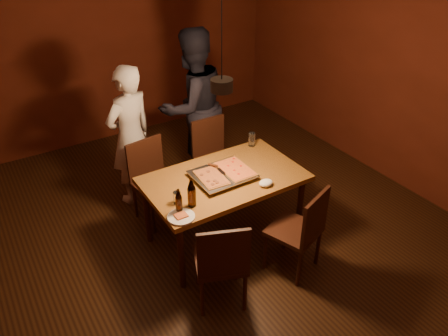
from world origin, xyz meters
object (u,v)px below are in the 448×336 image
chair_far_right (213,150)px  diner_dark (193,106)px  chair_near_right (303,225)px  beer_bottle_a (179,201)px  diner_white (131,136)px  pendant_lamp (222,84)px  chair_near_left (222,258)px  beer_bottle_b (192,192)px  dining_table (224,183)px  plate_slice (181,217)px  pizza_tray (223,176)px  chair_far_left (151,173)px

chair_far_right → diner_dark: bearing=-89.1°
chair_far_right → chair_near_right: bearing=89.2°
beer_bottle_a → chair_near_right: bearing=-28.0°
diner_white → pendant_lamp: pendant_lamp is taller
chair_near_left → beer_bottle_b: 0.60m
beer_bottle_b → pendant_lamp: (0.35, 0.07, 0.87)m
diner_white → beer_bottle_a: bearing=65.6°
dining_table → beer_bottle_a: size_ratio=6.74×
chair_near_right → pendant_lamp: (-0.48, 0.59, 1.22)m
dining_table → beer_bottle_a: bearing=-157.4°
plate_slice → pendant_lamp: size_ratio=0.21×
chair_far_right → chair_near_left: 1.79m
chair_far_right → chair_near_left: size_ratio=0.88×
beer_bottle_a → diner_white: size_ratio=0.14×
dining_table → diner_dark: bearing=74.0°
chair_near_left → plate_slice: chair_near_left is taller
chair_near_right → diner_white: (-0.82, 1.93, 0.26)m
dining_table → pizza_tray: (-0.02, -0.01, 0.10)m
beer_bottle_a → chair_far_right: bearing=48.1°
chair_near_left → pizza_tray: chair_near_left is taller
chair_far_right → diner_white: (-0.84, 0.32, 0.26)m
chair_near_right → diner_white: diner_white is taller
pizza_tray → chair_near_right: bearing=-59.6°
plate_slice → chair_far_left: bearing=79.8°
chair_near_right → beer_bottle_a: size_ratio=2.42×
chair_far_right → diner_white: bearing=-21.1°
chair_far_right → chair_near_right: same height
chair_far_left → chair_near_right: 1.70m
chair_near_right → dining_table: bearing=94.9°
beer_bottle_a → diner_dark: (0.97, 1.53, 0.06)m
dining_table → chair_near_right: size_ratio=2.79×
pendant_lamp → beer_bottle_a: bearing=-170.0°
pendant_lamp → dining_table: bearing=53.1°
chair_near_left → beer_bottle_b: (0.00, 0.49, 0.35)m
beer_bottle_a → diner_dark: diner_dark is taller
chair_far_right → pizza_tray: size_ratio=0.88×
beer_bottle_b → diner_dark: 1.73m
chair_near_right → diner_dark: (0.01, 2.04, 0.38)m
diner_dark → chair_far_right: bearing=82.5°
chair_near_right → pendant_lamp: 1.44m
diner_dark → chair_far_left: bearing=25.0°
chair_near_left → diner_white: 1.91m
chair_far_left → pizza_tray: (0.42, -0.75, 0.24)m
chair_near_right → beer_bottle_a: 1.13m
chair_far_left → plate_slice: bearing=71.6°
diner_dark → pendant_lamp: (-0.49, -1.44, 0.84)m
dining_table → chair_far_right: bearing=66.0°
beer_bottle_a → pendant_lamp: pendant_lamp is taller
dining_table → plate_slice: bearing=-151.9°
chair_far_left → pendant_lamp: 1.56m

